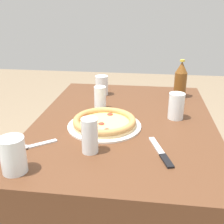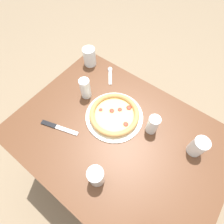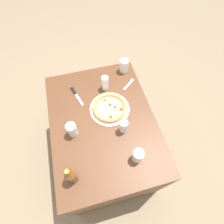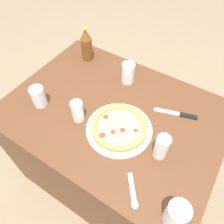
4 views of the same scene
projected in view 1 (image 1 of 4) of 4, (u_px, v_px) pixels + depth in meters
table at (123, 187)px, 1.48m from camera, size 1.14×0.84×0.78m
pizza_margherita at (104, 122)px, 1.26m from camera, size 0.33×0.33×0.04m
glass_mango_juice at (176, 107)px, 1.33m from camera, size 0.07×0.07×0.13m
glass_iced_tea at (90, 137)px, 1.03m from camera, size 0.06×0.06×0.13m
glass_cola at (100, 99)px, 1.44m from camera, size 0.06×0.06×0.12m
glass_orange_juice at (13, 156)px, 0.92m from camera, size 0.08×0.08×0.12m
glass_red_wine at (102, 86)px, 1.67m from camera, size 0.08×0.08×0.11m
beer_bottle at (181, 80)px, 1.61m from camera, size 0.07×0.07×0.22m
knife at (161, 153)px, 1.04m from camera, size 0.22×0.09×0.01m
spoon at (32, 146)px, 1.09m from camera, size 0.11×0.13×0.01m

